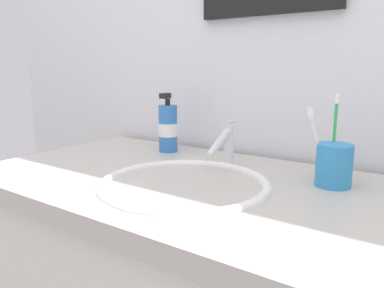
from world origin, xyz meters
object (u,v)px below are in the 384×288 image
(toothbrush_cup, at_px, (334,165))
(toothbrush_green, at_px, (335,132))
(faucet, at_px, (226,144))
(soap_dispenser, at_px, (168,128))
(toothbrush_white, at_px, (316,140))

(toothbrush_cup, xyz_separation_m, toothbrush_green, (-0.01, 0.03, 0.07))
(faucet, xyz_separation_m, soap_dispenser, (-0.24, 0.06, 0.01))
(faucet, height_order, toothbrush_white, toothbrush_white)
(toothbrush_white, xyz_separation_m, soap_dispenser, (-0.49, 0.08, -0.03))
(toothbrush_cup, height_order, toothbrush_green, toothbrush_green)
(faucet, distance_m, soap_dispenser, 0.25)
(toothbrush_white, relative_size, soap_dispenser, 0.93)
(soap_dispenser, bearing_deg, toothbrush_cup, -7.08)
(toothbrush_green, bearing_deg, toothbrush_cup, -70.04)
(faucet, height_order, toothbrush_green, toothbrush_green)
(faucet, bearing_deg, toothbrush_green, 6.42)
(toothbrush_cup, distance_m, toothbrush_green, 0.08)
(faucet, relative_size, toothbrush_cup, 1.52)
(faucet, bearing_deg, toothbrush_white, -4.23)
(toothbrush_white, distance_m, soap_dispenser, 0.49)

